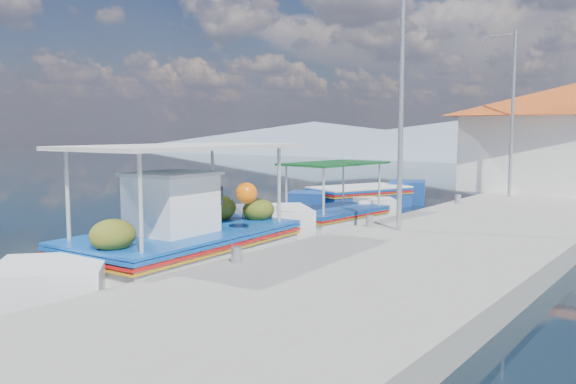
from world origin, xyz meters
The scene contains 8 objects.
ground centered at (0.00, 0.00, 0.00)m, with size 160.00×160.00×0.00m, color black.
quay centered at (5.90, 6.00, 0.25)m, with size 5.00×44.00×0.50m, color gray.
bollards centered at (3.80, 5.25, 0.65)m, with size 0.20×17.20×0.30m.
main_caique centered at (1.94, -2.48, 0.56)m, with size 2.89×8.87×2.92m.
caique_green_canopy centered at (1.72, 3.64, 0.33)m, with size 2.12×5.91×2.22m.
caique_blue_hull centered at (-0.30, 8.58, 0.32)m, with size 3.60×6.16×1.19m.
lamp_post_near centered at (4.51, 2.00, 3.85)m, with size 1.21×0.14×6.00m.
lamp_post_far centered at (4.51, 11.00, 3.85)m, with size 1.21×0.14×6.00m.
Camera 1 is at (10.89, -10.80, 2.92)m, focal length 36.19 mm.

